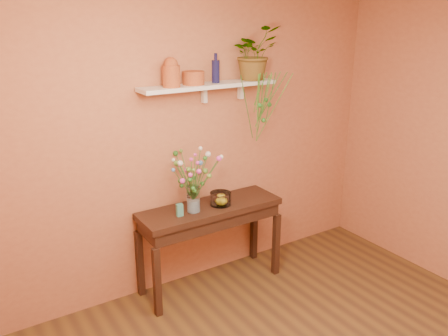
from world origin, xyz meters
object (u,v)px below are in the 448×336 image
(terracotta_jug, at_px, (171,73))
(glass_vase, at_px, (193,201))
(spider_plant, at_px, (254,53))
(sideboard, at_px, (210,217))
(bouquet, at_px, (193,170))
(blue_bottle, at_px, (216,71))
(glass_bowl, at_px, (220,199))

(terracotta_jug, xyz_separation_m, glass_vase, (0.12, -0.11, -1.13))
(spider_plant, distance_m, glass_vase, 1.46)
(sideboard, relative_size, bouquet, 2.78)
(glass_vase, bearing_deg, spider_plant, 10.44)
(spider_plant, bearing_deg, terracotta_jug, -178.59)
(blue_bottle, height_order, bouquet, blue_bottle)
(bouquet, bearing_deg, terracotta_jug, 139.08)
(spider_plant, distance_m, glass_bowl, 1.38)
(glass_vase, distance_m, bouquet, 0.29)
(glass_vase, bearing_deg, bouquet, 31.47)
(sideboard, distance_m, blue_bottle, 1.35)
(blue_bottle, bearing_deg, terracotta_jug, -176.08)
(terracotta_jug, relative_size, bouquet, 0.50)
(glass_vase, bearing_deg, terracotta_jug, 136.31)
(glass_bowl, bearing_deg, terracotta_jug, 165.18)
(sideboard, bearing_deg, glass_bowl, -17.09)
(sideboard, relative_size, glass_vase, 5.62)
(glass_vase, bearing_deg, glass_bowl, 1.16)
(blue_bottle, distance_m, glass_vase, 1.17)
(blue_bottle, bearing_deg, glass_bowl, -106.18)
(terracotta_jug, bearing_deg, blue_bottle, 3.92)
(glass_bowl, bearing_deg, glass_vase, -178.84)
(terracotta_jug, bearing_deg, bouquet, -40.92)
(bouquet, bearing_deg, sideboard, 9.15)
(sideboard, bearing_deg, spider_plant, 10.57)
(sideboard, bearing_deg, terracotta_jug, 165.86)
(terracotta_jug, bearing_deg, glass_bowl, -14.82)
(sideboard, height_order, bouquet, bouquet)
(spider_plant, bearing_deg, blue_bottle, 178.60)
(glass_vase, relative_size, glass_bowl, 1.23)
(terracotta_jug, bearing_deg, glass_vase, -43.69)
(terracotta_jug, height_order, glass_vase, terracotta_jug)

